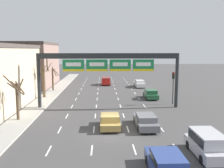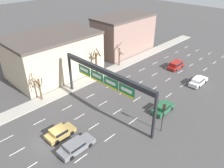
# 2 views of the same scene
# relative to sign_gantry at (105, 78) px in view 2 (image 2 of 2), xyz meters

# --- Properties ---
(ground_plane) EXTENTS (220.00, 220.00, 0.00)m
(ground_plane) POSITION_rel_sign_gantry_xyz_m (-0.00, -10.02, -5.90)
(ground_plane) COLOR #474444
(sidewalk_left) EXTENTS (2.80, 110.00, 0.15)m
(sidewalk_left) POSITION_rel_sign_gantry_xyz_m (-9.65, -10.02, -5.83)
(sidewalk_left) COLOR #A8A399
(sidewalk_left) RESTS_ON ground_plane
(lane_dashes) EXTENTS (10.02, 67.00, 0.01)m
(lane_dashes) POSITION_rel_sign_gantry_xyz_m (-0.00, 3.48, -5.90)
(lane_dashes) COLOR white
(lane_dashes) RESTS_ON ground_plane
(sign_gantry) EXTENTS (18.56, 0.70, 7.22)m
(sign_gantry) POSITION_rel_sign_gantry_xyz_m (0.00, 0.00, 0.00)
(sign_gantry) COLOR #232628
(sign_gantry) RESTS_ON ground_plane
(building_near) EXTENTS (11.53, 17.91, 8.39)m
(building_near) POSITION_rel_sign_gantry_xyz_m (-17.10, 1.85, -1.70)
(building_near) COLOR #C6B293
(building_near) RESTS_ON ground_plane
(building_far) EXTENTS (8.28, 16.12, 9.21)m
(building_far) POSITION_rel_sign_gantry_xyz_m (-15.51, 21.64, -1.29)
(building_far) COLOR gray
(building_far) RESTS_ON ground_plane
(suv_red) EXTENTS (1.94, 4.25, 1.62)m
(suv_red) POSITION_rel_sign_gantry_xyz_m (-0.03, 21.74, -5.00)
(suv_red) COLOR maroon
(suv_red) RESTS_ON ground_plane
(car_gold) EXTENTS (1.95, 4.02, 1.41)m
(car_gold) POSITION_rel_sign_gantry_xyz_m (-0.08, -8.60, -5.15)
(car_gold) COLOR #A88947
(car_gold) RESTS_ON ground_plane
(car_white) EXTENTS (1.81, 4.68, 1.44)m
(car_white) POSITION_rel_sign_gantry_xyz_m (6.84, 18.31, -5.13)
(car_white) COLOR silver
(car_white) RESTS_ON ground_plane
(car_green) EXTENTS (1.85, 4.19, 1.43)m
(car_green) POSITION_rel_sign_gantry_xyz_m (6.80, 6.02, -5.14)
(car_green) COLOR #235B38
(car_green) RESTS_ON ground_plane
(car_grey) EXTENTS (1.94, 4.85, 1.35)m
(car_grey) POSITION_rel_sign_gantry_xyz_m (3.46, -8.58, -5.17)
(car_grey) COLOR slate
(car_grey) RESTS_ON ground_plane
(traffic_light_near_gantry) EXTENTS (0.30, 0.35, 4.52)m
(traffic_light_near_gantry) POSITION_rel_sign_gantry_xyz_m (9.16, 1.99, -2.67)
(traffic_light_near_gantry) COLOR black
(traffic_light_near_gantry) RESTS_ON ground_plane
(tree_bare_closest) EXTENTS (1.76, 1.70, 6.16)m
(tree_bare_closest) POSITION_rel_sign_gantry_xyz_m (-10.07, 7.19, -2.80)
(tree_bare_closest) COLOR brown
(tree_bare_closest) RESTS_ON sidewalk_left
(tree_bare_second) EXTENTS (2.38, 2.36, 5.07)m
(tree_bare_second) POSITION_rel_sign_gantry_xyz_m (-10.01, 14.01, -3.30)
(tree_bare_second) COLOR brown
(tree_bare_second) RESTS_ON sidewalk_left
(tree_bare_third) EXTENTS (2.19, 1.93, 4.91)m
(tree_bare_third) POSITION_rel_sign_gantry_xyz_m (-9.93, -5.83, -3.21)
(tree_bare_third) COLOR brown
(tree_bare_third) RESTS_ON sidewalk_left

